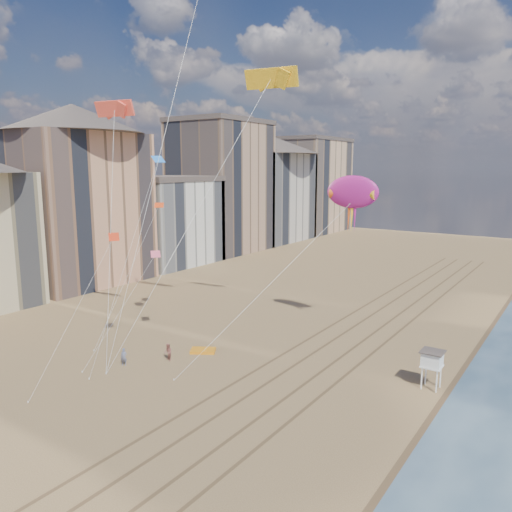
% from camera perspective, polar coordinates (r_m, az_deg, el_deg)
% --- Properties ---
extents(ground, '(260.00, 260.00, 0.00)m').
position_cam_1_polar(ground, '(34.15, -18.91, -23.58)').
color(ground, brown).
rests_on(ground, ground).
extents(tracks, '(7.68, 120.00, 0.01)m').
position_cam_1_polar(tracks, '(54.22, 9.49, -10.14)').
color(tracks, brown).
rests_on(tracks, ground).
extents(buildings, '(34.72, 131.35, 29.00)m').
position_cam_1_polar(buildings, '(107.41, -6.03, 7.33)').
color(buildings, '#C6B284').
rests_on(buildings, ground).
extents(lifeguard_stand, '(1.85, 1.85, 3.35)m').
position_cam_1_polar(lifeguard_stand, '(45.63, 19.49, -11.11)').
color(lifeguard_stand, white).
rests_on(lifeguard_stand, ground).
extents(grounded_kite, '(2.95, 2.65, 0.28)m').
position_cam_1_polar(grounded_kite, '(52.23, -6.07, -10.70)').
color(grounded_kite, orange).
rests_on(grounded_kite, ground).
extents(show_kite, '(6.50, 10.54, 26.05)m').
position_cam_1_polar(show_kite, '(54.72, 10.96, 7.14)').
color(show_kite, '#9C186E').
rests_on(show_kite, ground).
extents(kite_flyer_a, '(0.73, 0.64, 1.69)m').
position_cam_1_polar(kite_flyer_a, '(50.03, -14.86, -11.08)').
color(kite_flyer_a, slate).
rests_on(kite_flyer_a, ground).
extents(kite_flyer_b, '(1.05, 0.95, 1.74)m').
position_cam_1_polar(kite_flyer_b, '(50.21, -10.01, -10.78)').
color(kite_flyer_b, '#97594D').
rests_on(kite_flyer_b, ground).
extents(parafoils, '(16.66, 13.17, 13.06)m').
position_cam_1_polar(parafoils, '(53.22, -5.24, 22.97)').
color(parafoils, black).
rests_on(parafoils, ground).
extents(small_kites, '(6.62, 11.32, 10.44)m').
position_cam_1_polar(small_kites, '(53.06, -12.17, 5.06)').
color(small_kites, '#E0576D').
rests_on(small_kites, ground).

